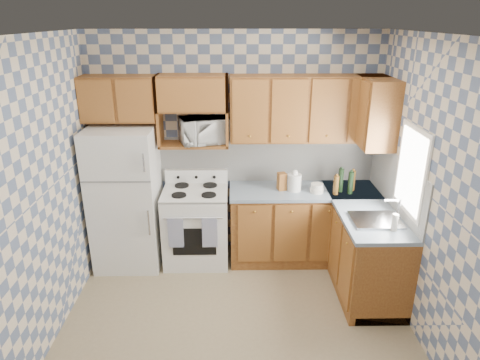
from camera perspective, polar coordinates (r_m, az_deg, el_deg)
name	(u,v)px	position (r m, az deg, el deg)	size (l,w,h in m)	color
floor	(236,328)	(4.39, -0.52, -19.07)	(3.40, 3.40, 0.00)	#857254
back_wall	(235,147)	(5.18, -0.71, 4.41)	(3.40, 0.02, 2.70)	slate
right_wall	(432,199)	(4.06, 24.22, -2.34)	(0.02, 3.20, 2.70)	slate
backsplash_back	(267,159)	(5.23, 3.69, 2.81)	(2.60, 0.01, 0.56)	silver
backsplash_right	(396,182)	(4.79, 20.03, -0.23)	(0.01, 1.60, 0.56)	silver
refrigerator	(126,198)	(5.18, -14.93, -2.34)	(0.75, 0.70, 1.68)	silver
stove_body	(196,226)	(5.23, -5.83, -6.16)	(0.76, 0.65, 0.90)	silver
cooktop	(195,192)	(5.04, -6.02, -1.56)	(0.76, 0.65, 0.03)	silver
backguard	(197,176)	(5.26, -5.82, 0.55)	(0.76, 0.08, 0.17)	silver
dish_towel_left	(176,233)	(4.90, -8.57, -6.96)	(0.17, 0.03, 0.36)	navy
dish_towel_right	(210,232)	(4.87, -4.06, -6.99)	(0.17, 0.03, 0.36)	navy
base_cabinets_back	(303,225)	(5.31, 8.34, -5.99)	(1.75, 0.60, 0.88)	#5F2F14
base_cabinets_right	(361,245)	(5.00, 15.81, -8.39)	(0.60, 1.60, 0.88)	#5F2F14
countertop_back	(305,191)	(5.11, 8.62, -1.42)	(1.77, 0.63, 0.04)	slate
countertop_right	(365,208)	(4.80, 16.29, -3.59)	(0.63, 1.60, 0.04)	slate
upper_cabinets_back	(307,109)	(4.97, 8.96, 9.39)	(1.75, 0.33, 0.74)	#5F2F14
upper_cabinets_fridge	(119,99)	(5.04, -15.83, 10.41)	(0.82, 0.33, 0.50)	#5F2F14
upper_cabinets_right	(375,112)	(4.96, 17.51, 8.67)	(0.33, 0.70, 0.74)	#5F2F14
microwave_shelf	(194,144)	(5.02, -6.10, 4.75)	(0.80, 0.33, 0.03)	#5F2F14
microwave	(204,130)	(4.99, -4.84, 6.65)	(0.54, 0.36, 0.30)	silver
sink	(376,220)	(4.49, 17.63, -5.15)	(0.48, 0.40, 0.03)	#B7B7BC
window	(412,171)	(4.40, 21.90, 1.16)	(0.02, 0.66, 0.86)	silver
bottle_0	(341,180)	(5.06, 13.27, -0.04)	(0.06, 0.06, 0.28)	black
bottle_1	(351,183)	(5.04, 14.52, -0.37)	(0.06, 0.06, 0.26)	black
bottle_2	(353,180)	(5.15, 14.77, -0.06)	(0.06, 0.06, 0.24)	#593915
bottle_3	(336,185)	(4.98, 12.68, -0.67)	(0.06, 0.06, 0.22)	#593915
knife_block	(282,181)	(5.02, 5.59, -0.18)	(0.09, 0.09, 0.21)	brown
electric_kettle	(294,182)	(5.01, 7.27, -0.33)	(0.16, 0.16, 0.20)	silver
food_containers	(317,188)	(5.02, 10.19, -1.06)	(0.16, 0.16, 0.10)	beige
soap_bottle	(395,222)	(4.32, 19.93, -5.34)	(0.06, 0.06, 0.17)	beige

